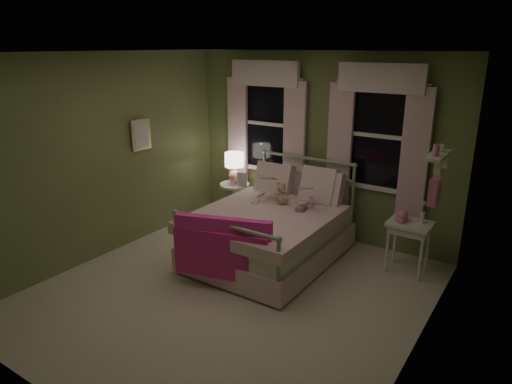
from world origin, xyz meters
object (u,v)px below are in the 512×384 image
Objects in this scene: bed at (271,231)px; table_lamp at (234,164)px; teddy_bear at (282,195)px; nightstand_left at (235,198)px; child_left at (270,176)px; child_right at (307,189)px; nightstand_right at (409,230)px.

table_lamp is at bearing 146.96° from bed.
bed is 6.79× the size of teddy_bear.
table_lamp reaches higher than nightstand_left.
bed is 2.53× the size of child_left.
bed is 4.42× the size of table_lamp.
table_lamp is (0.00, -0.00, 0.54)m from nightstand_left.
child_left is (-0.29, 0.43, 0.60)m from bed.
bed is at bearing -33.04° from table_lamp.
child_left reaches higher than nightstand_left.
nightstand_left is at bearing 135.00° from table_lamp.
table_lamp is (-1.10, 0.44, 0.16)m from teddy_bear.
nightstand_left is 0.54m from table_lamp.
child_left reaches higher than child_right.
teddy_bear is at bearing 22.19° from child_right.
child_left is 0.57m from child_right.
child_left reaches higher than nightstand_right.
child_left is 1.24× the size of nightstand_left.
nightstand_right is (1.87, 0.18, -0.42)m from child_left.
bed is 1.44m from table_lamp.
teddy_bear is 0.46× the size of nightstand_left.
nightstand_left is (-1.10, 0.72, 0.04)m from bed.
child_left is 2.68× the size of teddy_bear.
bed is 1.31m from nightstand_left.
table_lamp is (-1.10, 0.72, 0.58)m from bed.
nightstand_left is (-1.38, 0.28, -0.47)m from child_right.
bed is 3.18× the size of nightstand_right.
teddy_bear is 0.65× the size of table_lamp.
child_left is at bearing -19.18° from table_lamp.
table_lamp is at bearing 177.70° from nightstand_right.
table_lamp is 2.71m from nightstand_right.
nightstand_right is at bearing -179.64° from child_right.
child_right is 1.38× the size of table_lamp.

